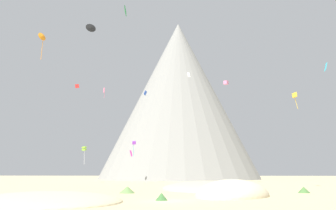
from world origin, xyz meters
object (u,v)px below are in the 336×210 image
object	(u,v)px
kite_black_high	(91,27)
kite_red_mid	(77,86)
bush_far_right	(304,190)
kite_cyan_mid	(326,67)
kite_violet_low	(134,143)
kite_magenta_low	(131,153)
kite_green_high	(125,11)
kite_pink_high	(226,83)
kite_white_mid	(189,75)
bush_mid_center	(127,190)
kite_lime_low	(84,149)
kite_orange_high	(42,37)
kite_gold_mid	(295,95)
rock_massif	(179,103)
kite_blue_mid	(145,93)
kite_rainbow_high	(104,91)
bush_near_right	(162,197)

from	to	relation	value
kite_black_high	kite_red_mid	xyz separation A→B (m)	(-3.85, 3.31, -14.30)
bush_far_right	kite_cyan_mid	size ratio (longest dim) A/B	1.11
kite_violet_low	kite_magenta_low	world-z (taller)	kite_violet_low
kite_green_high	kite_violet_low	world-z (taller)	kite_green_high
kite_pink_high	kite_red_mid	size ratio (longest dim) A/B	1.37
kite_black_high	kite_white_mid	world-z (taller)	kite_black_high
bush_mid_center	kite_green_high	world-z (taller)	kite_green_high
kite_lime_low	kite_orange_high	distance (m)	38.37
kite_gold_mid	kite_white_mid	distance (m)	25.53
kite_green_high	bush_far_right	bearing A→B (deg)	64.71
kite_lime_low	kite_gold_mid	xyz separation A→B (m)	(49.71, -27.10, 8.45)
kite_cyan_mid	kite_magenta_low	size ratio (longest dim) A/B	1.01
kite_green_high	kite_pink_high	size ratio (longest dim) A/B	1.65
bush_mid_center	rock_massif	world-z (taller)	rock_massif
bush_mid_center	kite_blue_mid	xyz separation A→B (m)	(-0.74, 24.99, 20.21)
kite_pink_high	kite_white_mid	size ratio (longest dim) A/B	1.13
kite_rainbow_high	kite_black_high	bearing A→B (deg)	-178.50
kite_rainbow_high	kite_magenta_low	distance (m)	23.61
kite_green_high	kite_black_high	bearing A→B (deg)	-139.51
rock_massif	kite_lime_low	size ratio (longest dim) A/B	16.85
rock_massif	kite_red_mid	size ratio (longest dim) A/B	77.25
kite_magenta_low	bush_far_right	bearing A→B (deg)	49.61
kite_violet_low	kite_rainbow_high	bearing A→B (deg)	-19.11
kite_cyan_mid	kite_red_mid	xyz separation A→B (m)	(-53.34, 20.26, 2.34)
kite_white_mid	kite_blue_mid	size ratio (longest dim) A/B	1.22
kite_blue_mid	kite_red_mid	bearing A→B (deg)	-46.21
bush_near_right	kite_lime_low	distance (m)	61.18
kite_lime_low	kite_white_mid	bearing A→B (deg)	-16.22
kite_violet_low	kite_white_mid	xyz separation A→B (m)	(15.06, -13.41, 15.25)
kite_green_high	kite_gold_mid	bearing A→B (deg)	89.73
kite_orange_high	kite_pink_high	bearing A→B (deg)	-24.09
kite_cyan_mid	kite_pink_high	size ratio (longest dim) A/B	1.07
kite_orange_high	kite_black_high	bearing A→B (deg)	17.07
kite_lime_low	kite_magenta_low	world-z (taller)	kite_lime_low
kite_rainbow_high	kite_magenta_low	xyz separation A→B (m)	(10.09, -10.41, -18.63)
kite_cyan_mid	kite_red_mid	distance (m)	57.10
bush_far_right	kite_violet_low	xyz separation A→B (m)	(-31.40, 39.97, 10.26)
kite_orange_high	kite_green_high	bearing A→B (deg)	-39.97
bush_far_right	bush_near_right	xyz separation A→B (m)	(-19.75, -13.84, -0.04)
kite_lime_low	kite_gold_mid	distance (m)	57.24
kite_cyan_mid	kite_black_high	size ratio (longest dim) A/B	0.57
kite_magenta_low	rock_massif	bearing A→B (deg)	175.36
rock_massif	bush_mid_center	bearing A→B (deg)	-93.33
kite_green_high	kite_magenta_low	size ratio (longest dim) A/B	1.55
kite_cyan_mid	kite_magenta_low	bearing A→B (deg)	114.41
kite_green_high	kite_rainbow_high	distance (m)	32.68
kite_orange_high	kite_violet_low	size ratio (longest dim) A/B	1.31
bush_mid_center	kite_gold_mid	world-z (taller)	kite_gold_mid
kite_lime_low	kite_red_mid	xyz separation A→B (m)	(0.92, -11.36, 15.06)
kite_pink_high	kite_blue_mid	world-z (taller)	kite_pink_high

